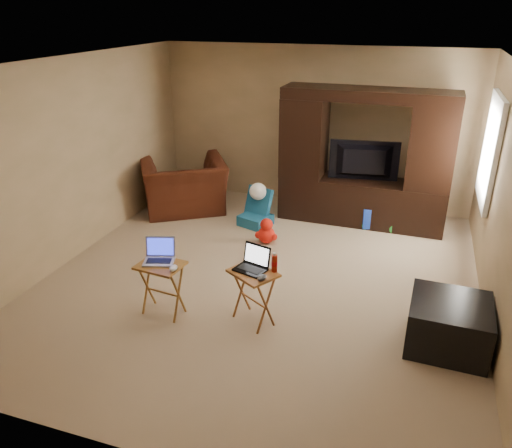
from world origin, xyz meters
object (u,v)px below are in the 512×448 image
(child_rocker, at_px, (255,208))
(plush_toy, at_px, (266,231))
(push_toy, at_px, (382,212))
(tray_table_left, at_px, (162,289))
(entertainment_center, at_px, (365,159))
(tray_table_right, at_px, (253,297))
(television, at_px, (364,162))
(mouse_left, at_px, (173,268))
(ottoman, at_px, (448,325))
(water_bottle, at_px, (274,263))
(laptop_left, at_px, (158,252))
(mouse_right, at_px, (262,278))
(recliner, at_px, (184,186))
(laptop_right, at_px, (250,260))

(child_rocker, xyz_separation_m, plush_toy, (0.34, -0.53, -0.09))
(push_toy, relative_size, tray_table_left, 1.03)
(entertainment_center, xyz_separation_m, tray_table_right, (-0.70, -3.01, -0.70))
(entertainment_center, relative_size, television, 2.41)
(push_toy, relative_size, mouse_left, 5.08)
(ottoman, xyz_separation_m, tray_table_left, (-2.86, -0.36, 0.06))
(tray_table_right, distance_m, water_bottle, 0.44)
(laptop_left, height_order, mouse_right, laptop_left)
(push_toy, xyz_separation_m, ottoman, (0.87, -2.70, 0.01))
(laptop_left, bearing_deg, tray_table_left, -61.97)
(recliner, xyz_separation_m, child_rocker, (1.26, -0.21, -0.14))
(ottoman, relative_size, water_bottle, 4.10)
(television, relative_size, recliner, 0.79)
(ottoman, xyz_separation_m, mouse_left, (-2.67, -0.43, 0.38))
(plush_toy, bearing_deg, laptop_left, -105.89)
(entertainment_center, xyz_separation_m, water_bottle, (-0.50, -2.93, -0.32))
(tray_table_right, bearing_deg, child_rocker, 139.15)
(television, height_order, water_bottle, television)
(recliner, bearing_deg, water_bottle, 99.15)
(recliner, xyz_separation_m, ottoman, (3.93, -2.38, -0.18))
(push_toy, distance_m, mouse_left, 3.63)
(recliner, bearing_deg, push_toy, 153.48)
(recliner, height_order, child_rocker, recliner)
(ottoman, relative_size, laptop_right, 2.41)
(laptop_right, height_order, water_bottle, laptop_right)
(tray_table_right, xyz_separation_m, laptop_left, (-0.99, -0.13, 0.42))
(recliner, xyz_separation_m, tray_table_left, (1.07, -2.74, -0.12))
(push_toy, xyz_separation_m, water_bottle, (-0.83, -2.83, 0.45))
(tray_table_right, bearing_deg, television, 108.03)
(television, distance_m, child_rocker, 1.72)
(laptop_right, bearing_deg, push_toy, 85.33)
(television, bearing_deg, push_toy, 162.57)
(entertainment_center, height_order, push_toy, entertainment_center)
(tray_table_left, bearing_deg, recliner, 117.66)
(laptop_right, bearing_deg, television, 91.66)
(plush_toy, distance_m, ottoman, 2.85)
(plush_toy, xyz_separation_m, push_toy, (1.46, 1.06, 0.05))
(child_rocker, bearing_deg, ottoman, -19.56)
(tray_table_left, height_order, laptop_right, laptop_right)
(plush_toy, xyz_separation_m, mouse_left, (-0.34, -2.07, 0.43))
(television, height_order, tray_table_left, television)
(recliner, bearing_deg, child_rocker, 138.14)
(child_rocker, relative_size, plush_toy, 1.51)
(mouse_left, relative_size, mouse_right, 1.01)
(child_rocker, relative_size, mouse_right, 4.64)
(child_rocker, height_order, mouse_right, mouse_right)
(recliner, relative_size, water_bottle, 7.05)
(tray_table_left, xyz_separation_m, mouse_right, (1.09, 0.04, 0.32))
(child_rocker, xyz_separation_m, laptop_left, (-0.22, -2.50, 0.43))
(plush_toy, bearing_deg, push_toy, 36.03)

